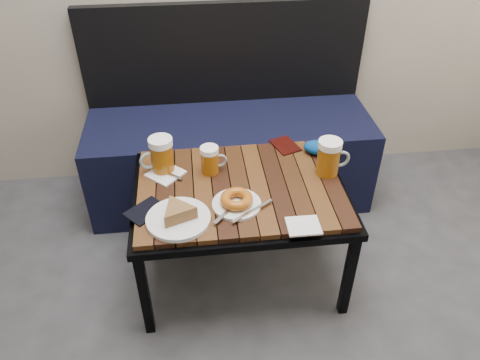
{
  "coord_description": "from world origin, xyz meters",
  "views": [
    {
      "loc": [
        -0.02,
        -0.25,
        1.6
      ],
      "look_at": [
        0.15,
        1.19,
        0.5
      ],
      "focal_mm": 35.0,
      "sensor_mm": 36.0,
      "label": 1
    }
  ],
  "objects": [
    {
      "name": "bench",
      "position": [
        0.16,
        1.76,
        0.27
      ],
      "size": [
        1.4,
        0.5,
        0.95
      ],
      "color": "black",
      "rests_on": "ground"
    },
    {
      "name": "cafe_table",
      "position": [
        0.15,
        1.19,
        0.43
      ],
      "size": [
        0.84,
        0.62,
        0.47
      ],
      "color": "black",
      "rests_on": "ground"
    },
    {
      "name": "beer_mug_left",
      "position": [
        -0.15,
        1.33,
        0.55
      ],
      "size": [
        0.15,
        0.11,
        0.15
      ],
      "rotation": [
        0.0,
        0.0,
        3.37
      ],
      "color": "#904E0B",
      "rests_on": "cafe_table"
    },
    {
      "name": "beer_mug_centre",
      "position": [
        0.04,
        1.3,
        0.53
      ],
      "size": [
        0.11,
        0.08,
        0.12
      ],
      "rotation": [
        0.0,
        0.0,
        0.17
      ],
      "color": "#904E0B",
      "rests_on": "cafe_table"
    },
    {
      "name": "beer_mug_right",
      "position": [
        0.51,
        1.24,
        0.55
      ],
      "size": [
        0.14,
        0.09,
        0.15
      ],
      "rotation": [
        0.0,
        0.0,
        0.05
      ],
      "color": "#904E0B",
      "rests_on": "cafe_table"
    },
    {
      "name": "plate_pie",
      "position": [
        -0.1,
        1.02,
        0.5
      ],
      "size": [
        0.23,
        0.23,
        0.06
      ],
      "color": "white",
      "rests_on": "cafe_table"
    },
    {
      "name": "plate_bagel",
      "position": [
        0.12,
        1.07,
        0.49
      ],
      "size": [
        0.23,
        0.2,
        0.05
      ],
      "color": "white",
      "rests_on": "cafe_table"
    },
    {
      "name": "napkin_left",
      "position": [
        -0.14,
        1.3,
        0.48
      ],
      "size": [
        0.17,
        0.17,
        0.01
      ],
      "rotation": [
        0.0,
        0.0,
        0.81
      ],
      "color": "white",
      "rests_on": "cafe_table"
    },
    {
      "name": "napkin_right",
      "position": [
        0.34,
        0.93,
        0.48
      ],
      "size": [
        0.12,
        0.1,
        0.01
      ],
      "rotation": [
        0.0,
        0.0,
        -0.01
      ],
      "color": "white",
      "rests_on": "cafe_table"
    },
    {
      "name": "passport_navy",
      "position": [
        -0.21,
        1.08,
        0.48
      ],
      "size": [
        0.17,
        0.17,
        0.01
      ],
      "primitive_type": "cube",
      "rotation": [
        0.0,
        0.0,
        -0.84
      ],
      "color": "black",
      "rests_on": "cafe_table"
    },
    {
      "name": "passport_burgundy",
      "position": [
        0.38,
        1.45,
        0.48
      ],
      "size": [
        0.13,
        0.16,
        0.01
      ],
      "primitive_type": "cube",
      "rotation": [
        0.0,
        0.0,
        0.34
      ],
      "color": "black",
      "rests_on": "cafe_table"
    },
    {
      "name": "knit_pouch",
      "position": [
        0.51,
        1.38,
        0.5
      ],
      "size": [
        0.15,
        0.13,
        0.06
      ],
      "primitive_type": "ellipsoid",
      "rotation": [
        0.0,
        0.0,
        -0.41
      ],
      "color": "#05148B",
      "rests_on": "cafe_table"
    }
  ]
}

